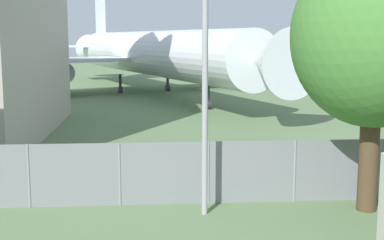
{
  "coord_description": "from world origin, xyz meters",
  "views": [
    {
      "loc": [
        -1.63,
        -4.28,
        4.77
      ],
      "look_at": [
        -0.24,
        13.66,
        2.0
      ],
      "focal_mm": 50.0,
      "sensor_mm": 36.0,
      "label": 1
    }
  ],
  "objects": [
    {
      "name": "light_mast",
      "position": [
        -0.2,
        9.73,
        4.53
      ],
      "size": [
        0.44,
        0.44,
        7.36
      ],
      "color": "#99999E",
      "rests_on": "ground"
    },
    {
      "name": "airplane",
      "position": [
        -1.76,
        42.17,
        3.44
      ],
      "size": [
        33.95,
        41.25,
        10.91
      ],
      "rotation": [
        0.0,
        0.0,
        -1.22
      ],
      "color": "white",
      "rests_on": "ground"
    },
    {
      "name": "tree_near_hangar",
      "position": [
        4.35,
        9.7,
        4.8
      ],
      "size": [
        4.49,
        4.49,
        7.3
      ],
      "color": "#4C3823",
      "rests_on": "ground"
    },
    {
      "name": "perimeter_fence",
      "position": [
        -0.0,
        10.66,
        0.92
      ],
      "size": [
        56.07,
        0.07,
        1.83
      ],
      "color": "gray",
      "rests_on": "ground"
    }
  ]
}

